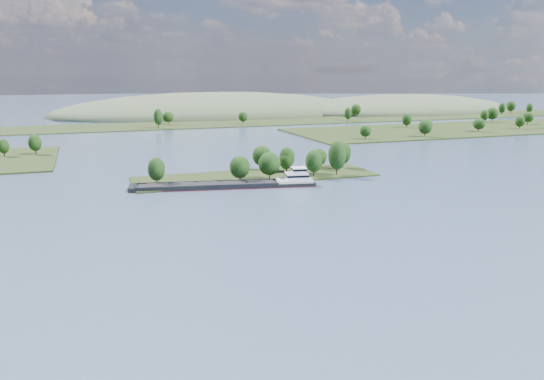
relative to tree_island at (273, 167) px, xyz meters
name	(u,v)px	position (x,y,z in m)	size (l,w,h in m)	color
ground	(316,213)	(-6.78, -58.64, -4.10)	(1800.00, 1800.00, 0.00)	#3B4D66
tree_island	(273,167)	(0.00, 0.00, 0.00)	(100.00, 31.77, 15.76)	#212E14
right_bank	(495,127)	(224.54, 120.93, -3.21)	(320.00, 90.00, 14.78)	#212E14
back_shoreline	(180,125)	(0.20, 221.20, -3.46)	(900.00, 60.00, 15.87)	#212E14
hill_east	(403,111)	(253.22, 291.36, -4.10)	(260.00, 140.00, 36.00)	#425238
hill_west	(215,114)	(53.22, 321.36, -4.10)	(320.00, 160.00, 44.00)	#425238
cargo_barge	(237,184)	(-19.46, -14.45, -2.91)	(70.23, 20.85, 9.45)	black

